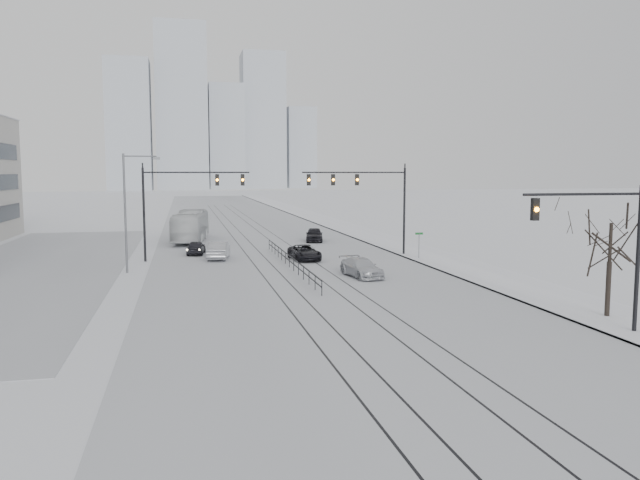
{
  "coord_description": "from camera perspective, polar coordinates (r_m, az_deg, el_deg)",
  "views": [
    {
      "loc": [
        -8.2,
        -18.86,
        7.55
      ],
      "look_at": [
        0.45,
        20.58,
        3.2
      ],
      "focal_mm": 35.0,
      "sensor_mm": 36.0,
      "label": 1
    }
  ],
  "objects": [
    {
      "name": "ground",
      "position": [
        21.91,
        10.77,
        -14.12
      ],
      "size": [
        500.0,
        500.0,
        0.0
      ],
      "primitive_type": "plane",
      "color": "silver",
      "rests_on": "ground"
    },
    {
      "name": "road",
      "position": [
        79.64,
        -6.41,
        0.68
      ],
      "size": [
        22.0,
        260.0,
        0.02
      ],
      "primitive_type": "cube",
      "color": "silver",
      "rests_on": "ground"
    },
    {
      "name": "sidewalk_east",
      "position": [
        82.13,
        3.0,
        0.92
      ],
      "size": [
        5.0,
        260.0,
        0.16
      ],
      "primitive_type": "cube",
      "color": "white",
      "rests_on": "ground"
    },
    {
      "name": "curb",
      "position": [
        81.52,
        1.34,
        0.88
      ],
      "size": [
        0.1,
        260.0,
        0.12
      ],
      "primitive_type": "cube",
      "color": "gray",
      "rests_on": "ground"
    },
    {
      "name": "parking_strip",
      "position": [
        55.65,
        -24.51,
        -2.19
      ],
      "size": [
        14.0,
        60.0,
        0.03
      ],
      "primitive_type": "cube",
      "color": "silver",
      "rests_on": "ground"
    },
    {
      "name": "tram_rails",
      "position": [
        59.9,
        -4.41,
        -1.09
      ],
      "size": [
        5.3,
        180.0,
        0.01
      ],
      "color": "black",
      "rests_on": "ground"
    },
    {
      "name": "skyline",
      "position": [
        293.69,
        -9.92,
        10.57
      ],
      "size": [
        96.0,
        48.0,
        72.0
      ],
      "color": "#A6AEB7",
      "rests_on": "ground"
    },
    {
      "name": "traffic_mast_near",
      "position": [
        31.42,
        24.89,
        0.12
      ],
      "size": [
        6.1,
        0.37,
        7.0
      ],
      "color": "black",
      "rests_on": "ground"
    },
    {
      "name": "traffic_mast_ne",
      "position": [
        56.31,
        4.53,
        4.31
      ],
      "size": [
        9.6,
        0.37,
        8.0
      ],
      "color": "black",
      "rests_on": "ground"
    },
    {
      "name": "traffic_mast_nw",
      "position": [
        54.89,
        -12.73,
        3.94
      ],
      "size": [
        9.1,
        0.37,
        8.0
      ],
      "color": "black",
      "rests_on": "ground"
    },
    {
      "name": "street_light_west",
      "position": [
        49.08,
        -17.06,
        3.15
      ],
      "size": [
        2.73,
        0.25,
        9.0
      ],
      "color": "#595B60",
      "rests_on": "ground"
    },
    {
      "name": "bare_tree",
      "position": [
        35.26,
        25.06,
        0.59
      ],
      "size": [
        4.4,
        4.4,
        6.1
      ],
      "color": "black",
      "rests_on": "ground"
    },
    {
      "name": "median_fence",
      "position": [
        50.04,
        -2.82,
        -1.93
      ],
      "size": [
        0.06,
        24.0,
        1.0
      ],
      "color": "black",
      "rests_on": "ground"
    },
    {
      "name": "street_sign",
      "position": [
        54.97,
        9.04,
        -0.14
      ],
      "size": [
        0.7,
        0.06,
        2.4
      ],
      "color": "#595B60",
      "rests_on": "ground"
    },
    {
      "name": "sedan_sb_inner",
      "position": [
        59.03,
        -11.27,
        -0.69
      ],
      "size": [
        2.01,
        3.94,
        1.28
      ],
      "primitive_type": "imported",
      "rotation": [
        0.0,
        0.0,
        3.01
      ],
      "color": "black",
      "rests_on": "ground"
    },
    {
      "name": "sedan_sb_outer",
      "position": [
        55.47,
        -9.26,
        -0.94
      ],
      "size": [
        2.37,
        4.92,
        1.55
      ],
      "primitive_type": "imported",
      "rotation": [
        0.0,
        0.0,
        2.98
      ],
      "color": "#A2A4AA",
      "rests_on": "ground"
    },
    {
      "name": "sedan_nb_front",
      "position": [
        54.2,
        -1.42,
        -1.16
      ],
      "size": [
        2.47,
        4.83,
        1.3
      ],
      "primitive_type": "imported",
      "rotation": [
        0.0,
        0.0,
        0.07
      ],
      "color": "black",
      "rests_on": "ground"
    },
    {
      "name": "sedan_nb_right",
      "position": [
        45.46,
        3.81,
        -2.56
      ],
      "size": [
        2.62,
        4.91,
        1.36
      ],
      "primitive_type": "imported",
      "rotation": [
        0.0,
        0.0,
        0.16
      ],
      "color": "silver",
      "rests_on": "ground"
    },
    {
      "name": "sedan_nb_far",
      "position": [
        68.75,
        -0.53,
        0.49
      ],
      "size": [
        2.68,
        4.76,
        1.53
      ],
      "primitive_type": "imported",
      "rotation": [
        0.0,
        0.0,
        -0.21
      ],
      "color": "black",
      "rests_on": "ground"
    },
    {
      "name": "box_truck",
      "position": [
        70.19,
        -11.75,
        1.24
      ],
      "size": [
        4.36,
        12.44,
        3.39
      ],
      "primitive_type": "imported",
      "rotation": [
        0.0,
        0.0,
        3.02
      ],
      "color": "silver",
      "rests_on": "ground"
    }
  ]
}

